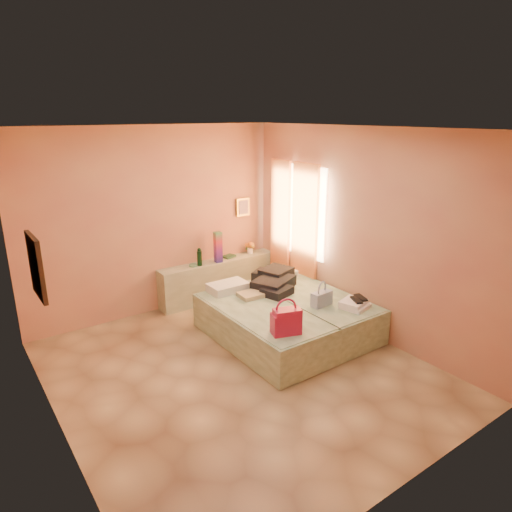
{
  "coord_description": "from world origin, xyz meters",
  "views": [
    {
      "loc": [
        -2.63,
        -4.01,
        2.96
      ],
      "look_at": [
        0.84,
        0.85,
        1.07
      ],
      "focal_mm": 32.0,
      "sensor_mm": 36.0,
      "label": 1
    }
  ],
  "objects_px": {
    "magenta_handbag": "(286,321)",
    "headboard_ledge": "(219,279)",
    "blue_handbag": "(322,299)",
    "towel_stack": "(355,304)",
    "green_book": "(229,256)",
    "bed_left": "(261,327)",
    "water_bottle": "(199,257)",
    "flower_vase": "(250,247)",
    "bed_right": "(311,310)"
  },
  "relations": [
    {
      "from": "magenta_handbag",
      "to": "headboard_ledge",
      "type": "bearing_deg",
      "value": 96.21
    },
    {
      "from": "blue_handbag",
      "to": "towel_stack",
      "type": "relative_size",
      "value": 0.86
    },
    {
      "from": "green_book",
      "to": "magenta_handbag",
      "type": "relative_size",
      "value": 0.61
    },
    {
      "from": "magenta_handbag",
      "to": "blue_handbag",
      "type": "relative_size",
      "value": 1.11
    },
    {
      "from": "bed_left",
      "to": "water_bottle",
      "type": "distance_m",
      "value": 1.74
    },
    {
      "from": "magenta_handbag",
      "to": "flower_vase",
      "type": "bearing_deg",
      "value": 82.66
    },
    {
      "from": "green_book",
      "to": "towel_stack",
      "type": "bearing_deg",
      "value": -92.56
    },
    {
      "from": "bed_right",
      "to": "magenta_handbag",
      "type": "height_order",
      "value": "magenta_handbag"
    },
    {
      "from": "flower_vase",
      "to": "bed_right",
      "type": "bearing_deg",
      "value": -94.34
    },
    {
      "from": "bed_right",
      "to": "blue_handbag",
      "type": "height_order",
      "value": "blue_handbag"
    },
    {
      "from": "towel_stack",
      "to": "flower_vase",
      "type": "bearing_deg",
      "value": 90.4
    },
    {
      "from": "blue_handbag",
      "to": "flower_vase",
      "type": "bearing_deg",
      "value": 77.1
    },
    {
      "from": "water_bottle",
      "to": "blue_handbag",
      "type": "xyz_separation_m",
      "value": [
        0.72,
        -2.02,
        -0.19
      ]
    },
    {
      "from": "blue_handbag",
      "to": "towel_stack",
      "type": "xyz_separation_m",
      "value": [
        0.31,
        -0.31,
        -0.05
      ]
    },
    {
      "from": "headboard_ledge",
      "to": "water_bottle",
      "type": "distance_m",
      "value": 0.59
    },
    {
      "from": "towel_stack",
      "to": "water_bottle",
      "type": "bearing_deg",
      "value": 113.9
    },
    {
      "from": "green_book",
      "to": "magenta_handbag",
      "type": "xyz_separation_m",
      "value": [
        -0.77,
        -2.46,
        -0.01
      ]
    },
    {
      "from": "green_book",
      "to": "towel_stack",
      "type": "height_order",
      "value": "green_book"
    },
    {
      "from": "magenta_handbag",
      "to": "blue_handbag",
      "type": "bearing_deg",
      "value": 40.02
    },
    {
      "from": "headboard_ledge",
      "to": "green_book",
      "type": "bearing_deg",
      "value": 11.42
    },
    {
      "from": "water_bottle",
      "to": "headboard_ledge",
      "type": "bearing_deg",
      "value": 6.67
    },
    {
      "from": "bed_left",
      "to": "green_book",
      "type": "bearing_deg",
      "value": 70.92
    },
    {
      "from": "bed_right",
      "to": "blue_handbag",
      "type": "xyz_separation_m",
      "value": [
        -0.17,
        -0.36,
        0.35
      ]
    },
    {
      "from": "flower_vase",
      "to": "blue_handbag",
      "type": "relative_size",
      "value": 0.8
    },
    {
      "from": "bed_right",
      "to": "magenta_handbag",
      "type": "relative_size",
      "value": 5.98
    },
    {
      "from": "water_bottle",
      "to": "blue_handbag",
      "type": "distance_m",
      "value": 2.15
    },
    {
      "from": "bed_right",
      "to": "water_bottle",
      "type": "relative_size",
      "value": 7.48
    },
    {
      "from": "headboard_ledge",
      "to": "bed_right",
      "type": "distance_m",
      "value": 1.78
    },
    {
      "from": "bed_right",
      "to": "green_book",
      "type": "relative_size",
      "value": 9.85
    },
    {
      "from": "headboard_ledge",
      "to": "towel_stack",
      "type": "bearing_deg",
      "value": -74.19
    },
    {
      "from": "bed_right",
      "to": "flower_vase",
      "type": "xyz_separation_m",
      "value": [
        0.13,
        1.73,
        0.52
      ]
    },
    {
      "from": "bed_left",
      "to": "towel_stack",
      "type": "bearing_deg",
      "value": -32.61
    },
    {
      "from": "magenta_handbag",
      "to": "bed_right",
      "type": "bearing_deg",
      "value": 52.58
    },
    {
      "from": "flower_vase",
      "to": "towel_stack",
      "type": "bearing_deg",
      "value": -89.6
    },
    {
      "from": "flower_vase",
      "to": "magenta_handbag",
      "type": "xyz_separation_m",
      "value": [
        -1.19,
        -2.44,
        -0.11
      ]
    },
    {
      "from": "water_bottle",
      "to": "flower_vase",
      "type": "distance_m",
      "value": 1.02
    },
    {
      "from": "magenta_handbag",
      "to": "bed_left",
      "type": "bearing_deg",
      "value": 96.09
    },
    {
      "from": "bed_left",
      "to": "magenta_handbag",
      "type": "bearing_deg",
      "value": -102.38
    },
    {
      "from": "bed_right",
      "to": "flower_vase",
      "type": "distance_m",
      "value": 1.81
    },
    {
      "from": "water_bottle",
      "to": "flower_vase",
      "type": "relative_size",
      "value": 1.11
    },
    {
      "from": "bed_right",
      "to": "green_book",
      "type": "distance_m",
      "value": 1.82
    },
    {
      "from": "flower_vase",
      "to": "headboard_ledge",
      "type": "bearing_deg",
      "value": -177.77
    },
    {
      "from": "headboard_ledge",
      "to": "bed_right",
      "type": "height_order",
      "value": "headboard_ledge"
    },
    {
      "from": "bed_left",
      "to": "blue_handbag",
      "type": "height_order",
      "value": "blue_handbag"
    },
    {
      "from": "headboard_ledge",
      "to": "bed_left",
      "type": "distance_m",
      "value": 1.74
    },
    {
      "from": "green_book",
      "to": "bed_right",
      "type": "bearing_deg",
      "value": -93.4
    },
    {
      "from": "headboard_ledge",
      "to": "bed_right",
      "type": "bearing_deg",
      "value": -72.84
    },
    {
      "from": "headboard_ledge",
      "to": "towel_stack",
      "type": "relative_size",
      "value": 5.86
    },
    {
      "from": "headboard_ledge",
      "to": "water_bottle",
      "type": "xyz_separation_m",
      "value": [
        -0.36,
        -0.04,
        0.46
      ]
    },
    {
      "from": "blue_handbag",
      "to": "bed_right",
      "type": "bearing_deg",
      "value": 60.67
    }
  ]
}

